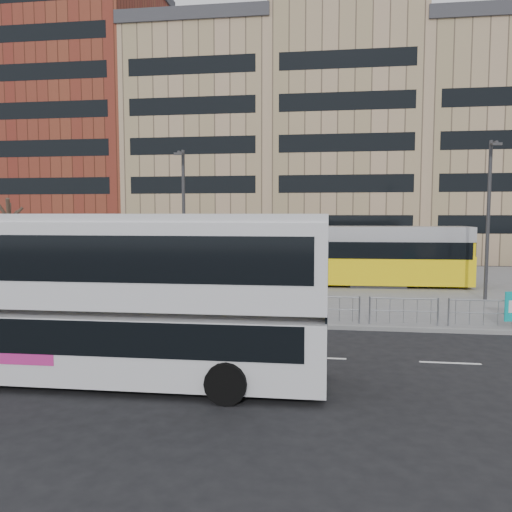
# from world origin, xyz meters

# --- Properties ---
(ground) EXTENTS (120.00, 120.00, 0.00)m
(ground) POSITION_xyz_m (0.00, 0.00, 0.00)
(ground) COLOR black
(ground) RESTS_ON ground
(plaza) EXTENTS (64.00, 24.00, 0.15)m
(plaza) POSITION_xyz_m (0.00, 12.00, 0.07)
(plaza) COLOR slate
(plaza) RESTS_ON ground
(kerb) EXTENTS (64.00, 0.25, 0.17)m
(kerb) POSITION_xyz_m (0.00, 0.05, 0.07)
(kerb) COLOR gray
(kerb) RESTS_ON ground
(building_row) EXTENTS (70.40, 18.40, 31.20)m
(building_row) POSITION_xyz_m (1.55, 34.27, 12.91)
(building_row) COLOR brown
(building_row) RESTS_ON ground
(pedestrian_barrier) EXTENTS (32.07, 0.07, 1.10)m
(pedestrian_barrier) POSITION_xyz_m (2.00, 0.50, 0.98)
(pedestrian_barrier) COLOR gray
(pedestrian_barrier) RESTS_ON plaza
(road_markings) EXTENTS (62.00, 0.12, 0.01)m
(road_markings) POSITION_xyz_m (1.00, -4.00, 0.01)
(road_markings) COLOR white
(road_markings) RESTS_ON ground
(double_decker_bus) EXTENTS (11.31, 3.01, 4.51)m
(double_decker_bus) POSITION_xyz_m (-3.39, -6.88, 2.44)
(double_decker_bus) COLOR silver
(double_decker_bus) RESTS_ON ground
(tram) EXTENTS (30.65, 3.95, 3.60)m
(tram) POSITION_xyz_m (-4.50, 11.19, 1.96)
(tram) COLOR yellow
(tram) RESTS_ON plaza
(pedestrian) EXTENTS (0.55, 0.75, 1.92)m
(pedestrian) POSITION_xyz_m (-6.65, 7.52, 1.11)
(pedestrian) COLOR black
(pedestrian) RESTS_ON plaza
(traffic_light_west) EXTENTS (0.21, 0.24, 3.10)m
(traffic_light_west) POSITION_xyz_m (-5.75, 0.50, 2.12)
(traffic_light_west) COLOR #2D2D30
(traffic_light_west) RESTS_ON plaza
(lamp_post_west) EXTENTS (0.45, 1.04, 7.81)m
(lamp_post_west) POSITION_xyz_m (-5.45, 7.10, 4.42)
(lamp_post_west) COLOR #2D2D30
(lamp_post_west) RESTS_ON plaza
(lamp_post_east) EXTENTS (0.45, 1.04, 8.00)m
(lamp_post_east) POSITION_xyz_m (10.33, 6.92, 4.52)
(lamp_post_east) COLOR #2D2D30
(lamp_post_east) RESTS_ON plaza
(bare_tree) EXTENTS (4.21, 4.21, 7.33)m
(bare_tree) POSITION_xyz_m (-16.86, 8.71, 5.55)
(bare_tree) COLOR #2E2119
(bare_tree) RESTS_ON plaza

